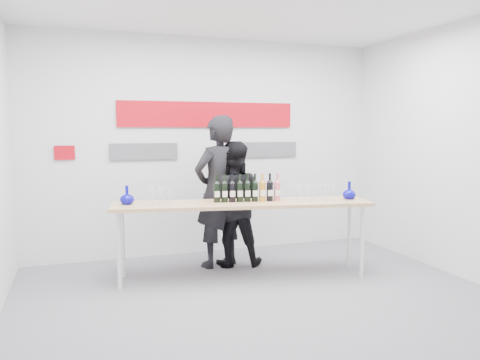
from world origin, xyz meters
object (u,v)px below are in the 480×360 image
at_px(tasting_table, 243,208).
at_px(presenter_right, 233,203).
at_px(mic_stand, 227,232).
at_px(presenter_left, 218,192).

height_order(tasting_table, presenter_right, presenter_right).
relative_size(tasting_table, presenter_right, 1.92).
relative_size(tasting_table, mic_stand, 2.07).
bearing_deg(mic_stand, tasting_table, -69.57).
relative_size(presenter_left, mic_stand, 1.30).
bearing_deg(presenter_right, mic_stand, 58.72).
xyz_separation_m(tasting_table, presenter_right, (0.06, 0.55, -0.03)).
bearing_deg(presenter_right, tasting_table, 101.17).
distance_m(tasting_table, mic_stand, 0.60).
bearing_deg(tasting_table, presenter_right, 94.69).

